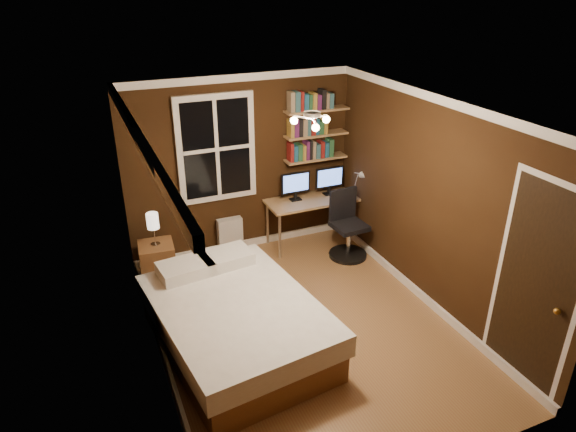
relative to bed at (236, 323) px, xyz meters
name	(u,v)px	position (x,y,z in m)	size (l,w,h in m)	color
floor	(304,326)	(0.81, 0.02, -0.31)	(4.20, 4.20, 0.00)	#915E3A
wall_back	(241,166)	(0.81, 2.12, 0.94)	(3.20, 0.04, 2.50)	black
wall_left	(149,259)	(-0.79, 0.02, 0.94)	(0.04, 4.20, 2.50)	black
wall_right	(432,204)	(2.41, 0.02, 0.94)	(0.04, 4.20, 2.50)	black
ceiling	(308,109)	(0.81, 0.02, 2.19)	(3.20, 4.20, 0.02)	white
window	(216,149)	(0.46, 2.08, 1.24)	(1.06, 0.06, 1.46)	white
door	(534,290)	(2.40, -1.53, 0.72)	(0.03, 0.82, 2.05)	black
door_knob	(557,311)	(2.36, -1.83, 0.69)	(0.06, 0.06, 0.06)	#BE8B36
ceiling_fixture	(312,122)	(0.81, -0.08, 2.09)	(0.44, 0.44, 0.18)	beige
bookshelf_lower	(316,158)	(1.89, 2.00, 0.94)	(0.92, 0.22, 0.03)	#AA8552
books_row_lower	(316,150)	(1.89, 2.00, 1.07)	(0.66, 0.16, 0.23)	maroon
bookshelf_middle	(316,135)	(1.89, 2.00, 1.29)	(0.92, 0.22, 0.03)	#AA8552
books_row_middle	(316,126)	(1.89, 2.00, 1.42)	(0.54, 0.16, 0.23)	#1B567B
bookshelf_upper	(317,110)	(1.89, 2.00, 1.64)	(0.92, 0.22, 0.03)	#AA8552
books_row_upper	(317,100)	(1.89, 2.00, 1.77)	(0.60, 0.16, 0.23)	#265A35
bed	(236,323)	(0.00, 0.00, 0.00)	(1.77, 2.28, 0.71)	brown
nightstand	(158,263)	(-0.53, 1.63, -0.03)	(0.43, 0.43, 0.54)	brown
bedside_lamp	(154,229)	(-0.53, 1.63, 0.45)	(0.15, 0.15, 0.43)	beige
radiator	(230,235)	(0.57, 2.02, -0.04)	(0.35, 0.12, 0.53)	silver
desk	(317,202)	(1.84, 1.82, 0.34)	(1.49, 0.56, 0.71)	#AA8552
monitor_left	(295,186)	(1.53, 1.89, 0.61)	(0.43, 0.12, 0.42)	black
monitor_right	(329,181)	(2.07, 1.89, 0.61)	(0.43, 0.12, 0.42)	black
desk_lamp	(359,182)	(2.41, 1.64, 0.62)	(0.14, 0.32, 0.44)	silver
office_chair	(347,232)	(2.06, 1.29, 0.06)	(0.53, 0.53, 0.97)	black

